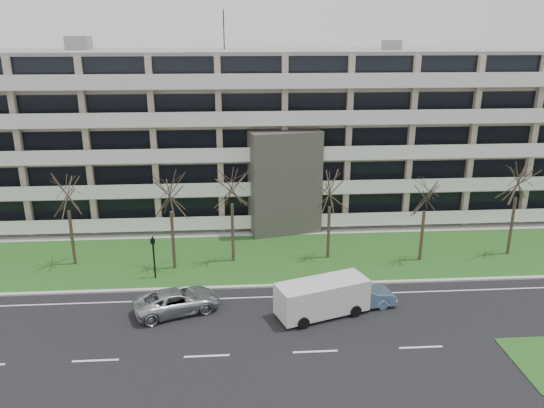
{
  "coord_description": "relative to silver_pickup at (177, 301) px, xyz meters",
  "views": [
    {
      "loc": [
        -4.19,
        -25.16,
        17.02
      ],
      "look_at": [
        -1.71,
        10.0,
        5.4
      ],
      "focal_mm": 35.0,
      "sensor_mm": 36.0,
      "label": 1
    }
  ],
  "objects": [
    {
      "name": "curb",
      "position": [
        8.07,
        2.99,
        -0.69
      ],
      "size": [
        90.0,
        0.35,
        0.12
      ],
      "primitive_type": "cube",
      "color": "#B2B2AD",
      "rests_on": "ground"
    },
    {
      "name": "blue_sedan",
      "position": [
        11.61,
        -0.23,
        0.02
      ],
      "size": [
        4.87,
        2.4,
        1.54
      ],
      "primitive_type": "imported",
      "rotation": [
        0.0,
        0.0,
        1.74
      ],
      "color": "#78A5D0",
      "rests_on": "ground"
    },
    {
      "name": "apartment_building",
      "position": [
        8.06,
        20.31,
        6.87
      ],
      "size": [
        60.5,
        15.1,
        18.75
      ],
      "color": "tan",
      "rests_on": "ground"
    },
    {
      "name": "tree_5",
      "position": [
        17.97,
        6.63,
        4.87
      ],
      "size": [
        3.61,
        3.61,
        7.23
      ],
      "color": "#382B21",
      "rests_on": "ground"
    },
    {
      "name": "tree_3",
      "position": [
        3.53,
        7.49,
        5.73
      ],
      "size": [
        4.17,
        4.17,
        8.33
      ],
      "color": "#382B21",
      "rests_on": "ground"
    },
    {
      "name": "tree_2",
      "position": [
        -0.85,
        6.44,
        5.55
      ],
      "size": [
        4.05,
        4.05,
        8.09
      ],
      "color": "#382B21",
      "rests_on": "ground"
    },
    {
      "name": "tree_6",
      "position": [
        25.34,
        7.25,
        5.81
      ],
      "size": [
        4.21,
        4.21,
        8.43
      ],
      "color": "#382B21",
      "rests_on": "ground"
    },
    {
      "name": "grass_verge",
      "position": [
        8.07,
        7.99,
        -0.72
      ],
      "size": [
        90.0,
        10.0,
        0.06
      ],
      "primitive_type": "cube",
      "color": "#24531B",
      "rests_on": "ground"
    },
    {
      "name": "lane_edge_line",
      "position": [
        8.07,
        1.49,
        -0.74
      ],
      "size": [
        90.0,
        0.12,
        0.01
      ],
      "primitive_type": "cube",
      "color": "white",
      "rests_on": "ground"
    },
    {
      "name": "tree_4",
      "position": [
        10.92,
        7.58,
        5.12
      ],
      "size": [
        3.77,
        3.77,
        7.55
      ],
      "color": "#382B21",
      "rests_on": "ground"
    },
    {
      "name": "ground",
      "position": [
        8.07,
        -5.01,
        -0.75
      ],
      "size": [
        160.0,
        160.0,
        0.0
      ],
      "primitive_type": "plane",
      "color": "black",
      "rests_on": "ground"
    },
    {
      "name": "silver_pickup",
      "position": [
        0.0,
        0.0,
        0.0
      ],
      "size": [
        5.91,
        4.14,
        1.5
      ],
      "primitive_type": "imported",
      "rotation": [
        0.0,
        0.0,
        1.91
      ],
      "color": "#ACAFB4",
      "rests_on": "ground"
    },
    {
      "name": "sidewalk",
      "position": [
        8.07,
        13.49,
        -0.71
      ],
      "size": [
        90.0,
        2.0,
        0.08
      ],
      "primitive_type": "cube",
      "color": "#B2B2AD",
      "rests_on": "ground"
    },
    {
      "name": "tree_1",
      "position": [
        -8.5,
        7.71,
        5.26
      ],
      "size": [
        3.86,
        3.86,
        7.72
      ],
      "color": "#382B21",
      "rests_on": "ground"
    },
    {
      "name": "white_van",
      "position": [
        9.14,
        -0.95,
        0.59
      ],
      "size": [
        6.12,
        3.85,
        2.23
      ],
      "rotation": [
        0.0,
        0.0,
        0.33
      ],
      "color": "silver",
      "rests_on": "ground"
    },
    {
      "name": "pedestrian_signal",
      "position": [
        -2.07,
        4.87,
        1.3
      ],
      "size": [
        0.3,
        0.24,
        3.21
      ],
      "rotation": [
        0.0,
        0.0,
        -0.01
      ],
      "color": "black",
      "rests_on": "ground"
    }
  ]
}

